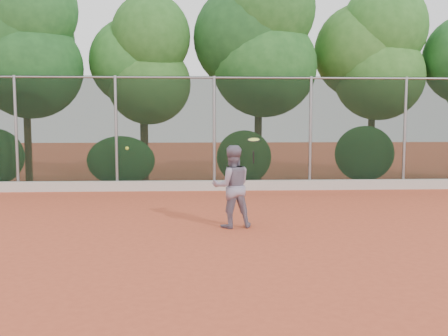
{
  "coord_description": "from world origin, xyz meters",
  "views": [
    {
      "loc": [
        -0.47,
        -8.41,
        2.16
      ],
      "look_at": [
        0.0,
        1.0,
        1.25
      ],
      "focal_mm": 40.0,
      "sensor_mm": 36.0,
      "label": 1
    }
  ],
  "objects": [
    {
      "name": "ground",
      "position": [
        0.0,
        0.0,
        0.0
      ],
      "size": [
        80.0,
        80.0,
        0.0
      ],
      "primitive_type": "plane",
      "color": "#BF4B2D",
      "rests_on": "ground"
    },
    {
      "name": "concrete_curb",
      "position": [
        0.0,
        6.82,
        0.15
      ],
      "size": [
        24.0,
        0.2,
        0.3
      ],
      "primitive_type": "cube",
      "color": "beige",
      "rests_on": "ground"
    },
    {
      "name": "tennis_player",
      "position": [
        0.18,
        1.49,
        0.83
      ],
      "size": [
        0.9,
        0.75,
        1.66
      ],
      "primitive_type": "imported",
      "rotation": [
        0.0,
        0.0,
        3.3
      ],
      "color": "gray",
      "rests_on": "ground"
    },
    {
      "name": "chainlink_fence",
      "position": [
        -0.0,
        7.0,
        1.86
      ],
      "size": [
        24.09,
        0.09,
        3.5
      ],
      "color": "black",
      "rests_on": "ground"
    },
    {
      "name": "foliage_backdrop",
      "position": [
        -0.55,
        8.98,
        4.4
      ],
      "size": [
        23.7,
        3.63,
        7.55
      ],
      "color": "#422D19",
      "rests_on": "ground"
    },
    {
      "name": "tennis_racket",
      "position": [
        0.6,
        1.34,
        1.73
      ],
      "size": [
        0.3,
        0.3,
        0.53
      ],
      "color": "black",
      "rests_on": "ground"
    },
    {
      "name": "tennis_ball_in_flight",
      "position": [
        -1.97,
        2.01,
        1.58
      ],
      "size": [
        0.07,
        0.07,
        0.07
      ],
      "color": "#ADC92D",
      "rests_on": "ground"
    }
  ]
}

